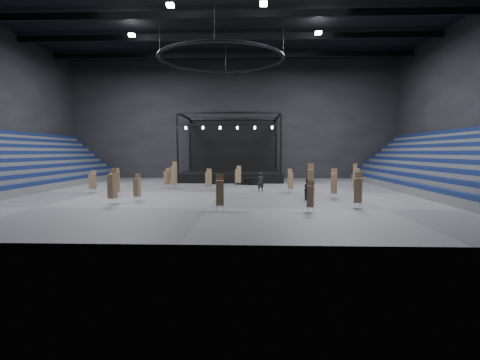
{
  "coord_description": "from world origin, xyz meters",
  "views": [
    {
      "loc": [
        3.24,
        -36.88,
        4.02
      ],
      "look_at": [
        1.92,
        -2.0,
        1.4
      ],
      "focal_mm": 28.0,
      "sensor_mm": 36.0,
      "label": 1
    }
  ],
  "objects_px": {
    "chair_stack_2": "(356,177)",
    "crew_member": "(308,189)",
    "chair_stack_4": "(238,175)",
    "chair_stack_3": "(311,196)",
    "man_center": "(260,182)",
    "chair_stack_6": "(137,187)",
    "chair_stack_9": "(311,181)",
    "chair_stack_5": "(290,180)",
    "chair_stack_8": "(174,175)",
    "chair_stack_7": "(334,183)",
    "chair_stack_15": "(167,177)",
    "flight_case_mid": "(241,181)",
    "chair_stack_0": "(220,192)",
    "chair_stack_1": "(112,182)",
    "chair_stack_11": "(209,179)",
    "flight_case_left": "(215,181)",
    "chair_stack_14": "(358,190)",
    "flight_case_right": "(252,181)",
    "stage": "(231,170)",
    "chair_stack_12": "(116,182)",
    "chair_stack_10": "(112,186)",
    "chair_stack_13": "(93,181)"
  },
  "relations": [
    {
      "from": "chair_stack_3",
      "to": "man_center",
      "type": "distance_m",
      "value": 13.44
    },
    {
      "from": "chair_stack_5",
      "to": "flight_case_right",
      "type": "bearing_deg",
      "value": 103.93
    },
    {
      "from": "chair_stack_3",
      "to": "flight_case_mid",
      "type": "bearing_deg",
      "value": 122.74
    },
    {
      "from": "chair_stack_7",
      "to": "stage",
      "type": "bearing_deg",
      "value": 126.47
    },
    {
      "from": "flight_case_mid",
      "to": "chair_stack_4",
      "type": "xyz_separation_m",
      "value": [
        -0.2,
        -2.27,
        0.87
      ]
    },
    {
      "from": "chair_stack_2",
      "to": "crew_member",
      "type": "xyz_separation_m",
      "value": [
        -6.14,
        -8.08,
        -0.52
      ]
    },
    {
      "from": "chair_stack_5",
      "to": "chair_stack_9",
      "type": "height_order",
      "value": "chair_stack_9"
    },
    {
      "from": "chair_stack_2",
      "to": "chair_stack_4",
      "type": "height_order",
      "value": "chair_stack_2"
    },
    {
      "from": "chair_stack_4",
      "to": "chair_stack_3",
      "type": "bearing_deg",
      "value": -51.64
    },
    {
      "from": "chair_stack_15",
      "to": "stage",
      "type": "bearing_deg",
      "value": 85.72
    },
    {
      "from": "chair_stack_5",
      "to": "chair_stack_8",
      "type": "relative_size",
      "value": 0.8
    },
    {
      "from": "chair_stack_1",
      "to": "chair_stack_14",
      "type": "relative_size",
      "value": 0.83
    },
    {
      "from": "chair_stack_11",
      "to": "chair_stack_0",
      "type": "bearing_deg",
      "value": -67.25
    },
    {
      "from": "chair_stack_2",
      "to": "stage",
      "type": "bearing_deg",
      "value": 114.89
    },
    {
      "from": "chair_stack_0",
      "to": "chair_stack_15",
      "type": "xyz_separation_m",
      "value": [
        -7.42,
        16.19,
        -0.13
      ]
    },
    {
      "from": "chair_stack_4",
      "to": "chair_stack_9",
      "type": "height_order",
      "value": "chair_stack_9"
    },
    {
      "from": "chair_stack_6",
      "to": "chair_stack_15",
      "type": "distance_m",
      "value": 11.08
    },
    {
      "from": "flight_case_left",
      "to": "crew_member",
      "type": "distance_m",
      "value": 17.71
    },
    {
      "from": "flight_case_mid",
      "to": "flight_case_right",
      "type": "xyz_separation_m",
      "value": [
        1.43,
        -0.37,
        0.05
      ]
    },
    {
      "from": "flight_case_mid",
      "to": "chair_stack_0",
      "type": "xyz_separation_m",
      "value": [
        -0.65,
        -20.81,
        0.91
      ]
    },
    {
      "from": "flight_case_left",
      "to": "chair_stack_2",
      "type": "bearing_deg",
      "value": -23.84
    },
    {
      "from": "chair_stack_2",
      "to": "chair_stack_4",
      "type": "bearing_deg",
      "value": 141.3
    },
    {
      "from": "chair_stack_0",
      "to": "chair_stack_11",
      "type": "xyz_separation_m",
      "value": [
        -2.43,
        13.61,
        -0.1
      ]
    },
    {
      "from": "chair_stack_6",
      "to": "chair_stack_9",
      "type": "distance_m",
      "value": 14.4
    },
    {
      "from": "chair_stack_4",
      "to": "chair_stack_13",
      "type": "xyz_separation_m",
      "value": [
        -13.92,
        -7.71,
        -0.08
      ]
    },
    {
      "from": "stage",
      "to": "chair_stack_15",
      "type": "distance_m",
      "value": 13.57
    },
    {
      "from": "stage",
      "to": "chair_stack_13",
      "type": "relative_size",
      "value": 6.24
    },
    {
      "from": "chair_stack_6",
      "to": "chair_stack_9",
      "type": "bearing_deg",
      "value": 16.5
    },
    {
      "from": "flight_case_right",
      "to": "chair_stack_7",
      "type": "xyz_separation_m",
      "value": [
        7.15,
        -12.93,
        0.89
      ]
    },
    {
      "from": "flight_case_right",
      "to": "chair_stack_4",
      "type": "relative_size",
      "value": 0.57
    },
    {
      "from": "chair_stack_15",
      "to": "man_center",
      "type": "height_order",
      "value": "chair_stack_15"
    },
    {
      "from": "chair_stack_1",
      "to": "flight_case_mid",
      "type": "bearing_deg",
      "value": 32.21
    },
    {
      "from": "stage",
      "to": "chair_stack_12",
      "type": "distance_m",
      "value": 21.9
    },
    {
      "from": "flight_case_left",
      "to": "chair_stack_10",
      "type": "height_order",
      "value": "chair_stack_10"
    },
    {
      "from": "chair_stack_5",
      "to": "chair_stack_13",
      "type": "xyz_separation_m",
      "value": [
        -19.4,
        -1.44,
        -0.01
      ]
    },
    {
      "from": "chair_stack_1",
      "to": "chair_stack_7",
      "type": "height_order",
      "value": "chair_stack_7"
    },
    {
      "from": "flight_case_mid",
      "to": "chair_stack_5",
      "type": "relative_size",
      "value": 0.52
    },
    {
      "from": "chair_stack_8",
      "to": "chair_stack_15",
      "type": "xyz_separation_m",
      "value": [
        -0.98,
        0.81,
        -0.32
      ]
    },
    {
      "from": "chair_stack_14",
      "to": "crew_member",
      "type": "xyz_separation_m",
      "value": [
        -2.84,
        4.72,
        -0.44
      ]
    },
    {
      "from": "chair_stack_7",
      "to": "chair_stack_15",
      "type": "relative_size",
      "value": 1.16
    },
    {
      "from": "chair_stack_10",
      "to": "chair_stack_14",
      "type": "bearing_deg",
      "value": 14.7
    },
    {
      "from": "stage",
      "to": "chair_stack_5",
      "type": "distance_m",
      "value": 17.24
    },
    {
      "from": "chair_stack_12",
      "to": "chair_stack_14",
      "type": "bearing_deg",
      "value": -4.22
    },
    {
      "from": "chair_stack_5",
      "to": "chair_stack_8",
      "type": "height_order",
      "value": "chair_stack_8"
    },
    {
      "from": "chair_stack_8",
      "to": "chair_stack_14",
      "type": "bearing_deg",
      "value": -26.15
    },
    {
      "from": "flight_case_left",
      "to": "chair_stack_6",
      "type": "bearing_deg",
      "value": -106.05
    },
    {
      "from": "flight_case_right",
      "to": "chair_stack_6",
      "type": "bearing_deg",
      "value": -121.38
    },
    {
      "from": "flight_case_mid",
      "to": "chair_stack_0",
      "type": "distance_m",
      "value": 20.84
    },
    {
      "from": "chair_stack_5",
      "to": "chair_stack_3",
      "type": "bearing_deg",
      "value": -100.56
    },
    {
      "from": "flight_case_left",
      "to": "chair_stack_9",
      "type": "bearing_deg",
      "value": -57.13
    }
  ]
}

